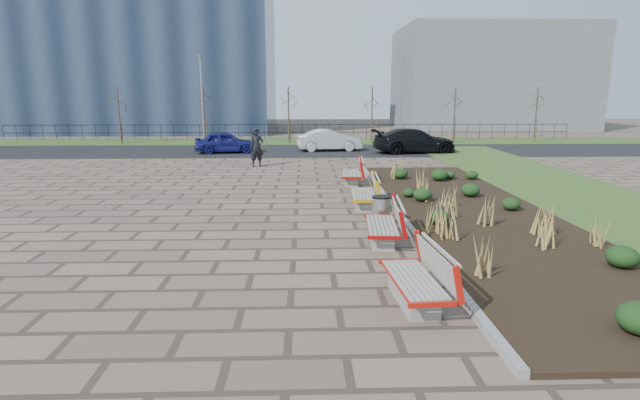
{
  "coord_description": "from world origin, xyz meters",
  "views": [
    {
      "loc": [
        1.09,
        -9.74,
        3.66
      ],
      "look_at": [
        1.5,
        3.0,
        0.9
      ],
      "focal_mm": 28.0,
      "sensor_mm": 36.0,
      "label": 1
    }
  ],
  "objects_px": {
    "bench_d": "(351,172)",
    "litter_bin": "(381,212)",
    "bench_b": "(382,223)",
    "pedestrian": "(257,148)",
    "car_black": "(415,141)",
    "bench_c": "(363,192)",
    "lamp_west": "(202,101)",
    "lamp_east": "(401,101)",
    "car_blue": "(226,142)",
    "car_silver": "(329,140)",
    "bench_a": "(414,276)"
  },
  "relations": [
    {
      "from": "car_blue",
      "to": "car_silver",
      "type": "bearing_deg",
      "value": -89.68
    },
    {
      "from": "car_blue",
      "to": "car_black",
      "type": "xyz_separation_m",
      "value": [
        11.54,
        -0.35,
        0.09
      ]
    },
    {
      "from": "bench_b",
      "to": "car_blue",
      "type": "xyz_separation_m",
      "value": [
        -6.67,
        18.86,
        0.16
      ]
    },
    {
      "from": "litter_bin",
      "to": "pedestrian",
      "type": "distance_m",
      "value": 12.4
    },
    {
      "from": "car_blue",
      "to": "lamp_west",
      "type": "xyz_separation_m",
      "value": [
        -2.33,
        5.02,
        2.38
      ]
    },
    {
      "from": "bench_d",
      "to": "lamp_west",
      "type": "distance_m",
      "value": 18.35
    },
    {
      "from": "car_black",
      "to": "bench_a",
      "type": "bearing_deg",
      "value": 160.54
    },
    {
      "from": "bench_b",
      "to": "lamp_west",
      "type": "distance_m",
      "value": 25.64
    },
    {
      "from": "pedestrian",
      "to": "car_blue",
      "type": "relative_size",
      "value": 0.51
    },
    {
      "from": "litter_bin",
      "to": "lamp_west",
      "type": "relative_size",
      "value": 0.14
    },
    {
      "from": "bench_d",
      "to": "litter_bin",
      "type": "bearing_deg",
      "value": -83.69
    },
    {
      "from": "bench_c",
      "to": "lamp_west",
      "type": "distance_m",
      "value": 22.09
    },
    {
      "from": "bench_b",
      "to": "bench_d",
      "type": "bearing_deg",
      "value": 94.99
    },
    {
      "from": "pedestrian",
      "to": "lamp_west",
      "type": "xyz_separation_m",
      "value": [
        -4.74,
        10.85,
        2.08
      ]
    },
    {
      "from": "bench_c",
      "to": "pedestrian",
      "type": "bearing_deg",
      "value": 118.49
    },
    {
      "from": "car_silver",
      "to": "car_blue",
      "type": "bearing_deg",
      "value": 91.95
    },
    {
      "from": "bench_c",
      "to": "lamp_west",
      "type": "bearing_deg",
      "value": 117.75
    },
    {
      "from": "bench_a",
      "to": "litter_bin",
      "type": "xyz_separation_m",
      "value": [
        0.2,
        5.12,
        -0.08
      ]
    },
    {
      "from": "bench_d",
      "to": "litter_bin",
      "type": "xyz_separation_m",
      "value": [
        0.2,
        -6.62,
        -0.08
      ]
    },
    {
      "from": "lamp_west",
      "to": "lamp_east",
      "type": "xyz_separation_m",
      "value": [
        14.0,
        0.0,
        0.0
      ]
    },
    {
      "from": "bench_b",
      "to": "bench_c",
      "type": "relative_size",
      "value": 1.0
    },
    {
      "from": "pedestrian",
      "to": "car_silver",
      "type": "height_order",
      "value": "pedestrian"
    },
    {
      "from": "bench_a",
      "to": "car_blue",
      "type": "distance_m",
      "value": 23.47
    },
    {
      "from": "car_silver",
      "to": "car_black",
      "type": "height_order",
      "value": "car_black"
    },
    {
      "from": "car_silver",
      "to": "lamp_east",
      "type": "distance_m",
      "value": 7.13
    },
    {
      "from": "car_black",
      "to": "litter_bin",
      "type": "bearing_deg",
      "value": 157.62
    },
    {
      "from": "litter_bin",
      "to": "lamp_west",
      "type": "xyz_separation_m",
      "value": [
        -9.2,
        22.41,
        2.62
      ]
    },
    {
      "from": "bench_c",
      "to": "bench_b",
      "type": "bearing_deg",
      "value": -86.46
    },
    {
      "from": "bench_d",
      "to": "lamp_west",
      "type": "bearing_deg",
      "value": 124.22
    },
    {
      "from": "bench_d",
      "to": "car_black",
      "type": "height_order",
      "value": "car_black"
    },
    {
      "from": "bench_b",
      "to": "car_silver",
      "type": "relative_size",
      "value": 0.52
    },
    {
      "from": "car_silver",
      "to": "car_black",
      "type": "xyz_separation_m",
      "value": [
        5.15,
        -1.22,
        0.06
      ]
    },
    {
      "from": "litter_bin",
      "to": "lamp_east",
      "type": "height_order",
      "value": "lamp_east"
    },
    {
      "from": "bench_a",
      "to": "bench_b",
      "type": "bearing_deg",
      "value": 85.74
    },
    {
      "from": "bench_b",
      "to": "car_blue",
      "type": "height_order",
      "value": "car_blue"
    },
    {
      "from": "pedestrian",
      "to": "car_blue",
      "type": "height_order",
      "value": "pedestrian"
    },
    {
      "from": "lamp_east",
      "to": "bench_b",
      "type": "bearing_deg",
      "value": -101.83
    },
    {
      "from": "lamp_west",
      "to": "litter_bin",
      "type": "bearing_deg",
      "value": -67.67
    },
    {
      "from": "pedestrian",
      "to": "car_black",
      "type": "relative_size",
      "value": 0.38
    },
    {
      "from": "bench_b",
      "to": "car_silver",
      "type": "bearing_deg",
      "value": 95.84
    },
    {
      "from": "bench_a",
      "to": "lamp_west",
      "type": "xyz_separation_m",
      "value": [
        -9.0,
        27.53,
        2.54
      ]
    },
    {
      "from": "bench_b",
      "to": "pedestrian",
      "type": "bearing_deg",
      "value": 113.11
    },
    {
      "from": "bench_b",
      "to": "car_blue",
      "type": "bearing_deg",
      "value": 114.49
    },
    {
      "from": "bench_a",
      "to": "lamp_west",
      "type": "height_order",
      "value": "lamp_west"
    },
    {
      "from": "bench_c",
      "to": "pedestrian",
      "type": "relative_size",
      "value": 1.09
    },
    {
      "from": "bench_c",
      "to": "litter_bin",
      "type": "xyz_separation_m",
      "value": [
        0.2,
        -2.39,
        -0.08
      ]
    },
    {
      "from": "pedestrian",
      "to": "lamp_east",
      "type": "relative_size",
      "value": 0.32
    },
    {
      "from": "lamp_east",
      "to": "car_silver",
      "type": "bearing_deg",
      "value": -141.85
    },
    {
      "from": "bench_b",
      "to": "car_black",
      "type": "distance_m",
      "value": 19.13
    },
    {
      "from": "bench_c",
      "to": "car_silver",
      "type": "bearing_deg",
      "value": 94.6
    }
  ]
}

